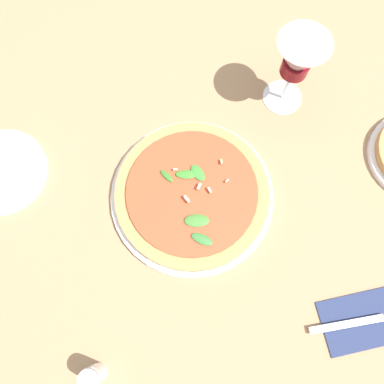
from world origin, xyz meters
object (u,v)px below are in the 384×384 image
Objects in this scene: shaker_pepper at (93,376)px; wine_glass at (298,61)px; pizza_arugula_main at (192,194)px; side_plate_white at (1,171)px; fork at (368,320)px.

wine_glass is at bearing 53.79° from shaker_pepper.
side_plate_white is (-0.36, 0.07, -0.01)m from pizza_arugula_main.
fork is at bearing -78.09° from wine_glass.
side_plate_white is at bearing 118.08° from shaker_pepper.
side_plate_white is 0.41m from shaker_pepper.
side_plate_white is at bearing -166.08° from wine_glass.
pizza_arugula_main reaches higher than fork.
fork is (0.29, -0.24, -0.01)m from pizza_arugula_main.
shaker_pepper is (-0.17, -0.30, 0.02)m from pizza_arugula_main.
fork is at bearing -39.18° from pizza_arugula_main.
shaker_pepper reaches higher than side_plate_white.
shaker_pepper is at bearing -179.38° from fork.
pizza_arugula_main is 1.73× the size of side_plate_white.
shaker_pepper is (-0.37, -0.50, -0.09)m from wine_glass.
shaker_pepper is (-0.46, -0.06, 0.03)m from fork.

